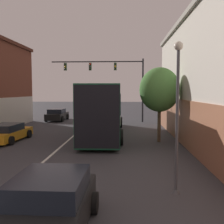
# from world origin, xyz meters

# --- Properties ---
(lane_center_line) EXTENTS (0.14, 42.53, 0.01)m
(lane_center_line) POSITION_xyz_m (0.00, 15.26, 0.00)
(lane_center_line) COLOR silver
(lane_center_line) RESTS_ON ground_plane
(bus) EXTENTS (3.00, 12.50, 3.76)m
(bus) POSITION_xyz_m (2.25, 17.95, 2.10)
(bus) COLOR #145133
(bus) RESTS_ON ground_plane
(hatchback_foreground) EXTENTS (2.07, 3.86, 1.37)m
(hatchback_foreground) POSITION_xyz_m (2.10, 3.88, 0.65)
(hatchback_foreground) COLOR black
(hatchback_foreground) RESTS_ON ground_plane
(parked_car_left_near) EXTENTS (2.18, 4.31, 1.17)m
(parked_car_left_near) POSITION_xyz_m (-4.01, 15.09, 0.56)
(parked_car_left_near) COLOR orange
(parked_car_left_near) RESTS_ON ground_plane
(parked_car_left_mid) EXTENTS (2.06, 4.10, 1.34)m
(parked_car_left_mid) POSITION_xyz_m (-3.90, 27.45, 0.65)
(parked_car_left_mid) COLOR black
(parked_car_left_mid) RESTS_ON ground_plane
(traffic_signal_gantry) EXTENTS (9.97, 0.36, 6.81)m
(traffic_signal_gantry) POSITION_xyz_m (2.42, 26.51, 5.13)
(traffic_signal_gantry) COLOR black
(traffic_signal_gantry) RESTS_ON ground_plane
(street_lamp) EXTENTS (0.29, 0.29, 4.91)m
(street_lamp) POSITION_xyz_m (5.53, 6.55, 2.65)
(street_lamp) COLOR #47474C
(street_lamp) RESTS_ON ground_plane
(street_tree_near) EXTENTS (2.64, 2.38, 4.90)m
(street_tree_near) POSITION_xyz_m (6.11, 15.42, 3.43)
(street_tree_near) COLOR brown
(street_tree_near) RESTS_ON ground_plane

